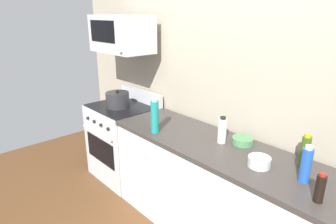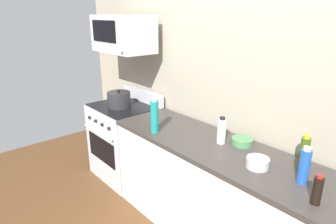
{
  "view_description": "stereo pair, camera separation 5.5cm",
  "coord_description": "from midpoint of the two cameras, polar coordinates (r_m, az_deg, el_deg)",
  "views": [
    {
      "loc": [
        1.2,
        -1.76,
        1.96
      ],
      "look_at": [
        -0.68,
        -0.05,
        1.08
      ],
      "focal_mm": 30.53,
      "sensor_mm": 36.0,
      "label": 1
    },
    {
      "loc": [
        1.23,
        -1.72,
        1.96
      ],
      "look_at": [
        -0.68,
        -0.05,
        1.08
      ],
      "focal_mm": 30.53,
      "sensor_mm": 36.0,
      "label": 2
    }
  ],
  "objects": [
    {
      "name": "counter_unit",
      "position": [
        2.6,
        11.9,
        -16.69
      ],
      "size": [
        2.36,
        0.66,
        0.92
      ],
      "color": "white",
      "rests_on": "ground_plane"
    },
    {
      "name": "bottle_soy_sauce_dark",
      "position": [
        1.9,
        28.41,
        -13.58
      ],
      "size": [
        0.06,
        0.06,
        0.19
      ],
      "color": "black",
      "rests_on": "countertop_slab"
    },
    {
      "name": "range_oven",
      "position": [
        3.6,
        -8.13,
        -5.64
      ],
      "size": [
        0.76,
        0.69,
        1.07
      ],
      "color": "#B7BABF",
      "rests_on": "ground_plane"
    },
    {
      "name": "bottle_olive_oil",
      "position": [
        2.22,
        26.17,
        -7.38
      ],
      "size": [
        0.06,
        0.06,
        0.26
      ],
      "color": "#385114",
      "rests_on": "countertop_slab"
    },
    {
      "name": "microwave",
      "position": [
        3.3,
        -8.52,
        15.21
      ],
      "size": [
        0.74,
        0.44,
        0.4
      ],
      "color": "#B7BABF"
    },
    {
      "name": "bowl_green_glaze",
      "position": [
        2.49,
        15.15,
        -5.59
      ],
      "size": [
        0.18,
        0.18,
        0.06
      ],
      "color": "#477A4C",
      "rests_on": "countertop_slab"
    },
    {
      "name": "back_wall",
      "position": [
        2.54,
        18.93,
        4.14
      ],
      "size": [
        5.45,
        0.1,
        2.7
      ],
      "primitive_type": "cube",
      "color": "#9E937F",
      "rests_on": "ground_plane"
    },
    {
      "name": "bottle_sparkling_teal",
      "position": [
        2.6,
        -2.1,
        -0.85
      ],
      "size": [
        0.07,
        0.07,
        0.33
      ],
      "color": "#197F7A",
      "rests_on": "countertop_slab"
    },
    {
      "name": "bowl_steel_prep",
      "position": [
        2.16,
        18.16,
        -9.55
      ],
      "size": [
        0.16,
        0.16,
        0.07
      ],
      "color": "#B2B5BA",
      "rests_on": "countertop_slab"
    },
    {
      "name": "bottle_vinegar_white",
      "position": [
        2.44,
        11.29,
        -3.7
      ],
      "size": [
        0.07,
        0.07,
        0.23
      ],
      "color": "silver",
      "rests_on": "countertop_slab"
    },
    {
      "name": "bottle_soda_blue",
      "position": [
        2.05,
        26.26,
        -9.65
      ],
      "size": [
        0.07,
        0.07,
        0.25
      ],
      "color": "#1E4CA5",
      "rests_on": "countertop_slab"
    },
    {
      "name": "stockpot",
      "position": [
        3.38,
        -9.31,
        2.49
      ],
      "size": [
        0.27,
        0.27,
        0.21
      ],
      "color": "#262628",
      "rests_on": "range_oven"
    }
  ]
}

